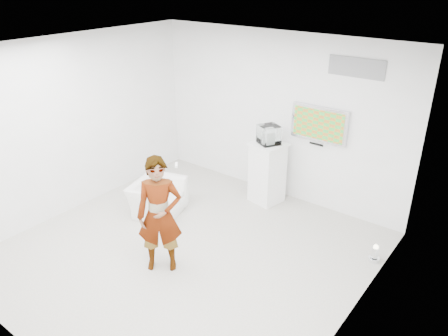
% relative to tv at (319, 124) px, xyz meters
% --- Properties ---
extents(room, '(5.01, 5.01, 3.00)m').
position_rel_tv_xyz_m(room, '(-0.85, -2.45, -0.05)').
color(room, beige).
rests_on(room, ground).
extents(tv, '(1.00, 0.08, 0.60)m').
position_rel_tv_xyz_m(tv, '(0.00, 0.00, 0.00)').
color(tv, silver).
rests_on(tv, room).
extents(logo_decal, '(0.90, 0.02, 0.30)m').
position_rel_tv_xyz_m(logo_decal, '(0.50, 0.04, 1.00)').
color(logo_decal, gray).
rests_on(logo_decal, room).
extents(person, '(0.74, 0.71, 1.71)m').
position_rel_tv_xyz_m(person, '(-0.88, -2.94, -0.69)').
color(person, white).
rests_on(person, room).
extents(armchair, '(1.00, 1.08, 0.58)m').
position_rel_tv_xyz_m(armchair, '(-2.03, -1.89, -1.26)').
color(armchair, white).
rests_on(armchair, room).
extents(pedestal, '(0.64, 0.64, 1.13)m').
position_rel_tv_xyz_m(pedestal, '(-0.75, -0.37, -0.98)').
color(pedestal, white).
rests_on(pedestal, room).
extents(floor_uplight, '(0.19, 0.19, 0.26)m').
position_rel_tv_xyz_m(floor_uplight, '(1.50, -0.96, -1.42)').
color(floor_uplight, white).
rests_on(floor_uplight, room).
extents(vitrine, '(0.45, 0.45, 0.33)m').
position_rel_tv_xyz_m(vitrine, '(-0.75, -0.37, -0.25)').
color(vitrine, white).
rests_on(vitrine, pedestal).
extents(console, '(0.12, 0.16, 0.21)m').
position_rel_tv_xyz_m(console, '(-0.75, -0.37, -0.31)').
color(console, white).
rests_on(console, pedestal).
extents(wii_remote, '(0.11, 0.11, 0.03)m').
position_rel_tv_xyz_m(wii_remote, '(-0.78, -2.66, -0.01)').
color(wii_remote, white).
rests_on(wii_remote, person).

